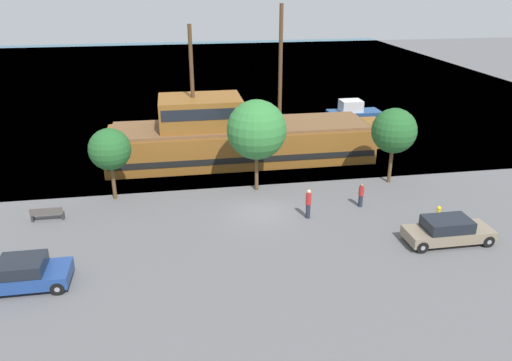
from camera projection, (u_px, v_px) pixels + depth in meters
The scene contains 13 objects.
ground_plane at pixel (261, 211), 30.17m from camera, with size 160.00×160.00×0.00m, color #5B5B5E.
water_surface at pixel (206, 76), 70.27m from camera, with size 80.00×80.00×0.00m, color #38667F.
pirate_ship at pixel (236, 137), 37.82m from camera, with size 21.17×5.23×11.42m.
moored_boat_dockside at pixel (353, 113), 48.42m from camera, with size 5.07×2.17×2.10m.
parked_car_curb_front at pixel (448, 231), 26.41m from camera, with size 4.61×1.83×1.41m.
parked_car_curb_mid at pixel (25, 273), 22.64m from camera, with size 3.86×2.01×1.40m.
fire_hydrant at pixel (438, 212), 29.18m from camera, with size 0.42×0.25×0.76m.
bench_promenade_east at pixel (47, 214), 28.87m from camera, with size 1.81×0.45×0.85m.
pedestrian_walking_near at pixel (361, 195), 30.53m from camera, with size 0.32×0.32×1.52m.
pedestrian_walking_far at pixel (308, 204), 29.01m from camera, with size 0.32×0.32×1.81m.
tree_row_east at pixel (110, 150), 30.63m from camera, with size 2.60×2.60×4.62m.
tree_row_mideast at pixel (257, 130), 31.63m from camera, with size 3.82×3.82×6.06m.
tree_row_midwest at pixel (394, 131), 33.06m from camera, with size 3.00×3.00×5.17m.
Camera 1 is at (-4.80, -26.74, 13.24)m, focal length 35.00 mm.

